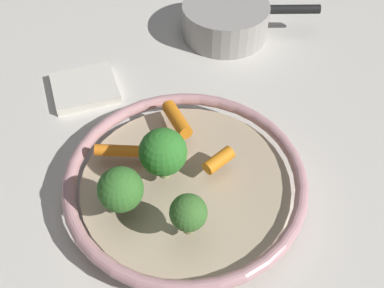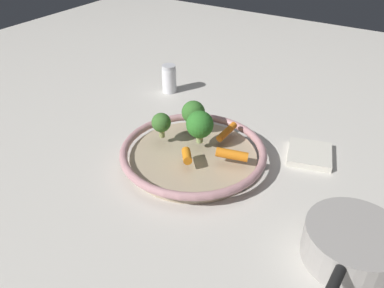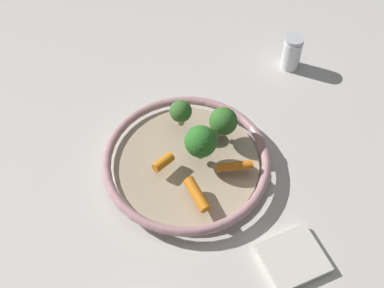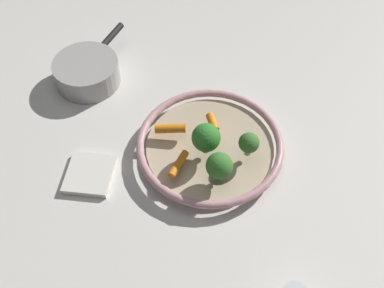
% 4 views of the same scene
% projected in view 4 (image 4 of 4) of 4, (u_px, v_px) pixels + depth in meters
% --- Properties ---
extents(ground_plane, '(2.38, 2.38, 0.00)m').
position_uv_depth(ground_plane, '(210.00, 152.00, 0.98)').
color(ground_plane, beige).
extents(serving_bowl, '(0.31, 0.31, 0.04)m').
position_uv_depth(serving_bowl, '(210.00, 146.00, 0.97)').
color(serving_bowl, tan).
rests_on(serving_bowl, ground_plane).
extents(baby_carrot_right, '(0.04, 0.04, 0.02)m').
position_uv_depth(baby_carrot_right, '(212.00, 122.00, 0.97)').
color(baby_carrot_right, orange).
rests_on(baby_carrot_right, serving_bowl).
extents(baby_carrot_left, '(0.07, 0.02, 0.02)m').
position_uv_depth(baby_carrot_left, '(178.00, 164.00, 0.91)').
color(baby_carrot_left, orange).
rests_on(baby_carrot_left, serving_bowl).
extents(baby_carrot_center, '(0.04, 0.07, 0.03)m').
position_uv_depth(baby_carrot_center, '(170.00, 129.00, 0.96)').
color(baby_carrot_center, orange).
rests_on(baby_carrot_center, serving_bowl).
extents(broccoli_floret_small, '(0.04, 0.04, 0.06)m').
position_uv_depth(broccoli_floret_small, '(249.00, 142.00, 0.91)').
color(broccoli_floret_small, tan).
rests_on(broccoli_floret_small, serving_bowl).
extents(broccoli_floret_mid, '(0.06, 0.06, 0.07)m').
position_uv_depth(broccoli_floret_mid, '(205.00, 138.00, 0.90)').
color(broccoli_floret_mid, '#95AC66').
rests_on(broccoli_floret_mid, serving_bowl).
extents(broccoli_floret_large, '(0.05, 0.05, 0.06)m').
position_uv_depth(broccoli_floret_large, '(219.00, 166.00, 0.87)').
color(broccoli_floret_large, '#9AA666').
rests_on(broccoli_floret_large, serving_bowl).
extents(saucepan, '(0.25, 0.16, 0.06)m').
position_uv_depth(saucepan, '(87.00, 72.00, 1.09)').
color(saucepan, '#9E9993').
rests_on(saucepan, ground_plane).
extents(dish_towel, '(0.12, 0.12, 0.01)m').
position_uv_depth(dish_towel, '(89.00, 174.00, 0.94)').
color(dish_towel, silver).
rests_on(dish_towel, ground_plane).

